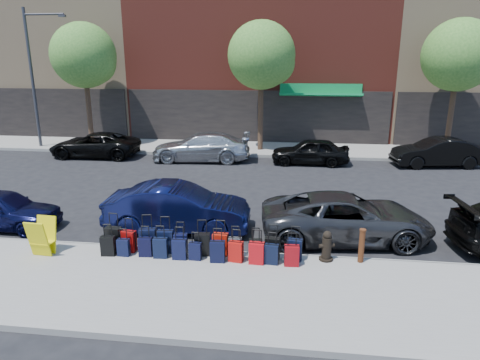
# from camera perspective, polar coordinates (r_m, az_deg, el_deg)

# --- Properties ---
(ground) EXTENTS (120.00, 120.00, 0.00)m
(ground) POSITION_cam_1_polar(r_m,az_deg,el_deg) (16.46, -1.71, -3.10)
(ground) COLOR black
(ground) RESTS_ON ground
(sidewalk_near) EXTENTS (60.00, 4.00, 0.15)m
(sidewalk_near) POSITION_cam_1_polar(r_m,az_deg,el_deg) (10.62, -7.27, -14.14)
(sidewalk_near) COLOR gray
(sidewalk_near) RESTS_ON ground
(sidewalk_far) EXTENTS (60.00, 4.00, 0.15)m
(sidewalk_far) POSITION_cam_1_polar(r_m,az_deg,el_deg) (26.03, 1.68, 4.22)
(sidewalk_far) COLOR gray
(sidewalk_far) RESTS_ON ground
(curb_near) EXTENTS (60.00, 0.08, 0.15)m
(curb_near) POSITION_cam_1_polar(r_m,az_deg,el_deg) (12.35, -4.95, -9.51)
(curb_near) COLOR gray
(curb_near) RESTS_ON ground
(curb_far) EXTENTS (60.00, 0.08, 0.15)m
(curb_far) POSITION_cam_1_polar(r_m,az_deg,el_deg) (24.07, 1.21, 3.25)
(curb_far) COLOR gray
(curb_far) RESTS_ON ground
(building_left) EXTENTS (15.00, 12.12, 16.00)m
(building_left) POSITION_cam_1_polar(r_m,az_deg,el_deg) (38.20, -22.96, 18.71)
(building_left) COLOR tan
(building_left) RESTS_ON ground
(tree_left) EXTENTS (3.80, 3.80, 7.27)m
(tree_left) POSITION_cam_1_polar(r_m,az_deg,el_deg) (27.74, -19.83, 15.15)
(tree_left) COLOR black
(tree_left) RESTS_ON sidewalk_far
(tree_center) EXTENTS (3.80, 3.80, 7.27)m
(tree_center) POSITION_cam_1_polar(r_m,az_deg,el_deg) (24.93, 3.20, 16.03)
(tree_center) COLOR black
(tree_center) RESTS_ON sidewalk_far
(tree_right) EXTENTS (3.80, 3.80, 7.27)m
(tree_right) POSITION_cam_1_polar(r_m,az_deg,el_deg) (26.35, 27.41, 14.34)
(tree_right) COLOR black
(tree_right) RESTS_ON sidewalk_far
(streetlight) EXTENTS (2.59, 0.18, 8.00)m
(streetlight) POSITION_cam_1_polar(r_m,az_deg,el_deg) (28.58, -25.73, 13.02)
(streetlight) COLOR #333338
(streetlight) RESTS_ON sidewalk_far
(suitcase_front_0) EXTENTS (0.47, 0.29, 1.08)m
(suitcase_front_0) POSITION_cam_1_polar(r_m,az_deg,el_deg) (12.63, -16.48, -7.49)
(suitcase_front_0) COLOR black
(suitcase_front_0) RESTS_ON sidewalk_near
(suitcase_front_1) EXTENTS (0.43, 0.28, 0.96)m
(suitcase_front_1) POSITION_cam_1_polar(r_m,az_deg,el_deg) (12.45, -14.61, -7.89)
(suitcase_front_1) COLOR maroon
(suitcase_front_1) RESTS_ON sidewalk_near
(suitcase_front_2) EXTENTS (0.48, 0.32, 1.07)m
(suitcase_front_2) POSITION_cam_1_polar(r_m,az_deg,el_deg) (12.31, -12.21, -7.83)
(suitcase_front_2) COLOR black
(suitcase_front_2) RESTS_ON sidewalk_near
(suitcase_front_3) EXTENTS (0.45, 0.28, 1.04)m
(suitcase_front_3) POSITION_cam_1_polar(r_m,az_deg,el_deg) (12.15, -9.90, -8.07)
(suitcase_front_3) COLOR black
(suitcase_front_3) RESTS_ON sidewalk_near
(suitcase_front_4) EXTENTS (0.39, 0.25, 0.90)m
(suitcase_front_4) POSITION_cam_1_polar(r_m,az_deg,el_deg) (12.08, -7.91, -8.35)
(suitcase_front_4) COLOR black
(suitcase_front_4) RESTS_ON sidewalk_near
(suitcase_front_5) EXTENTS (0.45, 0.29, 1.01)m
(suitcase_front_5) POSITION_cam_1_polar(r_m,az_deg,el_deg) (11.87, -5.05, -8.53)
(suitcase_front_5) COLOR black
(suitcase_front_5) RESTS_ON sidewalk_near
(suitcase_front_6) EXTENTS (0.42, 0.24, 1.00)m
(suitcase_front_6) POSITION_cam_1_polar(r_m,az_deg,el_deg) (11.85, -2.65, -8.55)
(suitcase_front_6) COLOR #A7170A
(suitcase_front_6) RESTS_ON sidewalk_near
(suitcase_front_7) EXTENTS (0.36, 0.20, 0.87)m
(suitcase_front_7) POSITION_cam_1_polar(r_m,az_deg,el_deg) (11.77, -0.66, -8.93)
(suitcase_front_7) COLOR #36363B
(suitcase_front_7) RESTS_ON sidewalk_near
(suitcase_front_8) EXTENTS (0.38, 0.24, 0.86)m
(suitcase_front_8) POSITION_cam_1_polar(r_m,az_deg,el_deg) (11.70, 2.08, -9.11)
(suitcase_front_8) COLOR black
(suitcase_front_8) RESTS_ON sidewalk_near
(suitcase_front_9) EXTENTS (0.41, 0.25, 0.96)m
(suitcase_front_9) POSITION_cam_1_polar(r_m,az_deg,el_deg) (11.68, 4.32, -9.02)
(suitcase_front_9) COLOR black
(suitcase_front_9) RESTS_ON sidewalk_near
(suitcase_front_10) EXTENTS (0.41, 0.26, 0.95)m
(suitcase_front_10) POSITION_cam_1_polar(r_m,az_deg,el_deg) (11.65, 7.28, -9.20)
(suitcase_front_10) COLOR black
(suitcase_front_10) RESTS_ON sidewalk_near
(suitcase_back_0) EXTENTS (0.39, 0.25, 0.89)m
(suitcase_back_0) POSITION_cam_1_polar(r_m,az_deg,el_deg) (12.37, -17.18, -8.37)
(suitcase_back_0) COLOR black
(suitcase_back_0) RESTS_ON sidewalk_near
(suitcase_back_1) EXTENTS (0.33, 0.19, 0.78)m
(suitcase_back_1) POSITION_cam_1_polar(r_m,az_deg,el_deg) (12.24, -15.27, -8.65)
(suitcase_back_1) COLOR black
(suitcase_back_1) RESTS_ON sidewalk_near
(suitcase_back_2) EXTENTS (0.37, 0.24, 0.86)m
(suitcase_back_2) POSITION_cam_1_polar(r_m,az_deg,el_deg) (12.07, -12.49, -8.69)
(suitcase_back_2) COLOR black
(suitcase_back_2) RESTS_ON sidewalk_near
(suitcase_back_3) EXTENTS (0.39, 0.25, 0.90)m
(suitcase_back_3) POSITION_cam_1_polar(r_m,az_deg,el_deg) (11.90, -10.56, -8.87)
(suitcase_back_3) COLOR black
(suitcase_back_3) RESTS_ON sidewalk_near
(suitcase_back_4) EXTENTS (0.38, 0.23, 0.90)m
(suitcase_back_4) POSITION_cam_1_polar(r_m,az_deg,el_deg) (11.74, -8.08, -9.11)
(suitcase_back_4) COLOR black
(suitcase_back_4) RESTS_ON sidewalk_near
(suitcase_back_5) EXTENTS (0.33, 0.20, 0.77)m
(suitcase_back_5) POSITION_cam_1_polar(r_m,az_deg,el_deg) (11.67, -6.00, -9.41)
(suitcase_back_5) COLOR black
(suitcase_back_5) RESTS_ON sidewalk_near
(suitcase_back_6) EXTENTS (0.40, 0.25, 0.93)m
(suitcase_back_6) POSITION_cam_1_polar(r_m,az_deg,el_deg) (11.49, -3.02, -9.50)
(suitcase_back_6) COLOR black
(suitcase_back_6) RESTS_ON sidewalk_near
(suitcase_back_7) EXTENTS (0.40, 0.27, 0.89)m
(suitcase_back_7) POSITION_cam_1_polar(r_m,az_deg,el_deg) (11.50, -0.56, -9.52)
(suitcase_back_7) COLOR #AE0E0B
(suitcase_back_7) RESTS_ON sidewalk_near
(suitcase_back_8) EXTENTS (0.40, 0.25, 0.94)m
(suitcase_back_8) POSITION_cam_1_polar(r_m,az_deg,el_deg) (11.39, 2.22, -9.71)
(suitcase_back_8) COLOR #B50B11
(suitcase_back_8) RESTS_ON sidewalk_near
(suitcase_back_9) EXTENTS (0.38, 0.24, 0.87)m
(suitcase_back_9) POSITION_cam_1_polar(r_m,az_deg,el_deg) (11.41, 4.22, -9.82)
(suitcase_back_9) COLOR black
(suitcase_back_9) RESTS_ON sidewalk_near
(suitcase_back_10) EXTENTS (0.39, 0.24, 0.90)m
(suitcase_back_10) POSITION_cam_1_polar(r_m,az_deg,el_deg) (11.36, 6.91, -9.97)
(suitcase_back_10) COLOR maroon
(suitcase_back_10) RESTS_ON sidewalk_near
(fire_hydrant) EXTENTS (0.43, 0.37, 0.83)m
(fire_hydrant) POSITION_cam_1_polar(r_m,az_deg,el_deg) (11.75, 11.48, -8.71)
(fire_hydrant) COLOR black
(fire_hydrant) RESTS_ON sidewalk_near
(bollard) EXTENTS (0.17, 0.17, 0.93)m
(bollard) POSITION_cam_1_polar(r_m,az_deg,el_deg) (11.82, 15.91, -8.36)
(bollard) COLOR #38190C
(bollard) RESTS_ON sidewalk_near
(display_rack) EXTENTS (0.62, 0.67, 1.03)m
(display_rack) POSITION_cam_1_polar(r_m,az_deg,el_deg) (12.97, -24.87, -6.93)
(display_rack) COLOR yellow
(display_rack) RESTS_ON sidewalk_near
(car_near_0) EXTENTS (3.78, 1.60, 1.27)m
(car_near_0) POSITION_cam_1_polar(r_m,az_deg,el_deg) (15.95, -29.18, -3.42)
(car_near_0) COLOR #0B0D33
(car_near_0) RESTS_ON ground
(car_near_1) EXTENTS (4.65, 1.79, 1.51)m
(car_near_1) POSITION_cam_1_polar(r_m,az_deg,el_deg) (13.85, -8.29, -3.69)
(car_near_1) COLOR #0D123B
(car_near_1) RESTS_ON ground
(car_near_2) EXTENTS (5.33, 2.87, 1.42)m
(car_near_2) POSITION_cam_1_polar(r_m,az_deg,el_deg) (13.42, 13.94, -4.86)
(car_near_2) COLOR #353538
(car_near_2) RESTS_ON ground
(car_far_0) EXTENTS (4.96, 2.37, 1.37)m
(car_far_0) POSITION_cam_1_polar(r_m,az_deg,el_deg) (25.38, -18.81, 4.46)
(car_far_0) COLOR black
(car_far_0) RESTS_ON ground
(car_far_1) EXTENTS (5.38, 2.47, 1.52)m
(car_far_1) POSITION_cam_1_polar(r_m,az_deg,el_deg) (23.17, -5.20, 4.42)
(car_far_1) COLOR silver
(car_far_1) RESTS_ON ground
(car_far_2) EXTENTS (4.01, 1.63, 1.36)m
(car_far_2) POSITION_cam_1_polar(r_m,az_deg,el_deg) (22.64, 9.33, 3.79)
(car_far_2) COLOR black
(car_far_2) RESTS_ON ground
(car_far_3) EXTENTS (4.62, 2.15, 1.47)m
(car_far_3) POSITION_cam_1_polar(r_m,az_deg,el_deg) (24.06, 24.81, 3.36)
(car_far_3) COLOR black
(car_far_3) RESTS_ON ground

